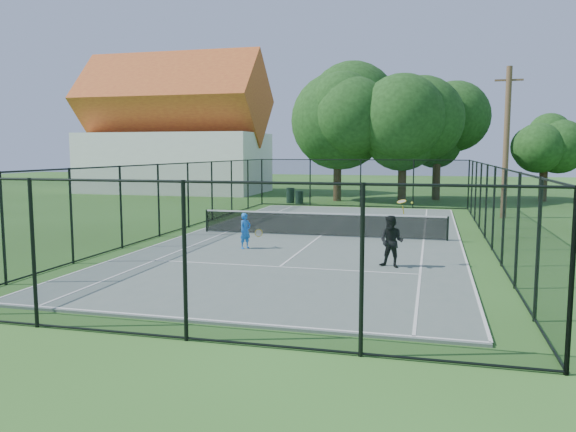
% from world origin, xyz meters
% --- Properties ---
extents(ground, '(120.00, 120.00, 0.00)m').
position_xyz_m(ground, '(0.00, 0.00, 0.00)').
color(ground, '#2D541C').
extents(tennis_court, '(11.00, 24.00, 0.06)m').
position_xyz_m(tennis_court, '(0.00, 0.00, 0.03)').
color(tennis_court, slate).
rests_on(tennis_court, ground).
extents(tennis_net, '(10.08, 0.08, 0.95)m').
position_xyz_m(tennis_net, '(0.00, 0.00, 0.58)').
color(tennis_net, black).
rests_on(tennis_net, tennis_court).
extents(fence, '(13.10, 26.10, 3.00)m').
position_xyz_m(fence, '(0.00, 0.00, 1.50)').
color(fence, black).
rests_on(fence, ground).
extents(tree_near_left, '(6.88, 6.88, 8.97)m').
position_xyz_m(tree_near_left, '(-2.13, 16.92, 5.52)').
color(tree_near_left, '#332114').
rests_on(tree_near_left, ground).
extents(tree_near_mid, '(5.87, 5.87, 7.67)m').
position_xyz_m(tree_near_mid, '(2.38, 16.62, 4.72)').
color(tree_near_mid, '#332114').
rests_on(tree_near_mid, ground).
extents(tree_near_right, '(5.23, 5.23, 7.22)m').
position_xyz_m(tree_near_right, '(4.65, 19.41, 4.58)').
color(tree_near_right, '#332114').
rests_on(tree_near_right, ground).
extents(tree_far_right, '(4.32, 4.32, 5.71)m').
position_xyz_m(tree_far_right, '(11.92, 20.23, 3.53)').
color(tree_far_right, '#332114').
rests_on(tree_far_right, ground).
extents(building, '(15.30, 8.15, 11.87)m').
position_xyz_m(building, '(-17.00, 22.00, 4.93)').
color(building, silver).
rests_on(building, ground).
extents(trash_bin_left, '(0.58, 0.58, 1.03)m').
position_xyz_m(trash_bin_left, '(-4.93, 14.47, 0.52)').
color(trash_bin_left, black).
rests_on(trash_bin_left, ground).
extents(trash_bin_right, '(0.58, 0.58, 0.86)m').
position_xyz_m(trash_bin_right, '(-4.24, 14.15, 0.43)').
color(trash_bin_right, black).
rests_on(trash_bin_right, ground).
extents(utility_pole, '(1.40, 0.30, 7.85)m').
position_xyz_m(utility_pole, '(8.05, 9.00, 3.99)').
color(utility_pole, '#4C3823').
rests_on(utility_pole, ground).
extents(player_blue, '(0.84, 0.55, 1.27)m').
position_xyz_m(player_blue, '(-2.02, -3.58, 0.69)').
color(player_blue, blue).
rests_on(player_blue, tennis_court).
extents(player_black, '(1.03, 0.91, 2.02)m').
position_xyz_m(player_black, '(3.24, -5.59, 0.84)').
color(player_black, black).
rests_on(player_black, tennis_court).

